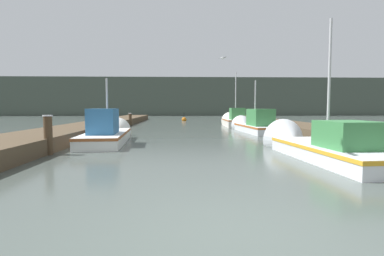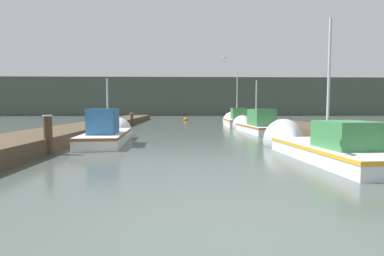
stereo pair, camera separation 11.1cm
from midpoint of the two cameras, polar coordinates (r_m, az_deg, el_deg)
The scene contains 13 objects.
ground_plane at distance 3.90m, azimuth 8.93°, elevation -19.55°, with size 200.00×200.00×0.00m.
dock_left at distance 20.36m, azimuth -18.38°, elevation 0.17°, with size 2.70×40.00×0.53m.
dock_right at distance 20.80m, azimuth 17.79°, elevation 0.26°, with size 2.70×40.00×0.53m.
distant_shore_ridge at distance 61.82m, azimuth -1.52°, elevation 5.77°, with size 120.00×16.00×6.93m.
fishing_boat_0 at distance 10.36m, azimuth 22.46°, elevation -3.06°, with size 2.19×6.16×4.77m.
fishing_boat_1 at distance 13.98m, azimuth -15.83°, elevation -0.82°, with size 2.05×6.21×3.32m.
fishing_boat_2 at distance 19.35m, azimuth 11.48°, elevation 0.59°, with size 1.93×6.14×3.71m.
fishing_boat_3 at distance 24.86m, azimuth 7.99°, elevation 1.36°, with size 1.81×4.64×4.91m.
mooring_piling_0 at distance 10.81m, azimuth -25.98°, elevation -1.18°, with size 0.31×0.31×1.30m.
mooring_piling_1 at distance 19.40m, azimuth 15.15°, elevation 0.92°, with size 0.25×0.25×1.11m.
mooring_piling_2 at distance 25.95m, azimuth -11.80°, elevation 1.66°, with size 0.30×0.30×1.05m.
channel_buoy at distance 33.90m, azimuth -1.62°, elevation 1.63°, with size 0.53×0.53×1.03m.
seagull_lead at distance 18.76m, azimuth 5.64°, elevation 13.12°, with size 0.48×0.46×0.12m.
Camera 1 is at (-0.76, -3.50, 1.55)m, focal length 28.00 mm.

